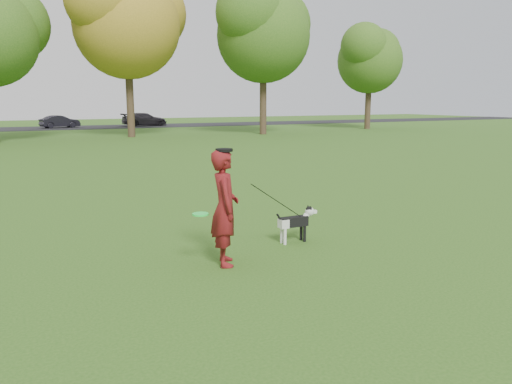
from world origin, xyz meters
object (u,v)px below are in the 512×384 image
man (225,208)px  car_right (145,119)px  dog (296,220)px  car_mid (60,122)px

man → car_right: man is taller
dog → car_mid: 39.57m
car_mid → dog: bearing=165.3°
dog → car_mid: bearing=89.8°
man → car_right: (9.15, 40.10, -0.23)m
dog → car_right: 40.29m
car_right → dog: bearing=165.1°
man → car_right: 41.13m
dog → car_mid: size_ratio=0.25×
car_right → car_mid: bearing=86.0°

